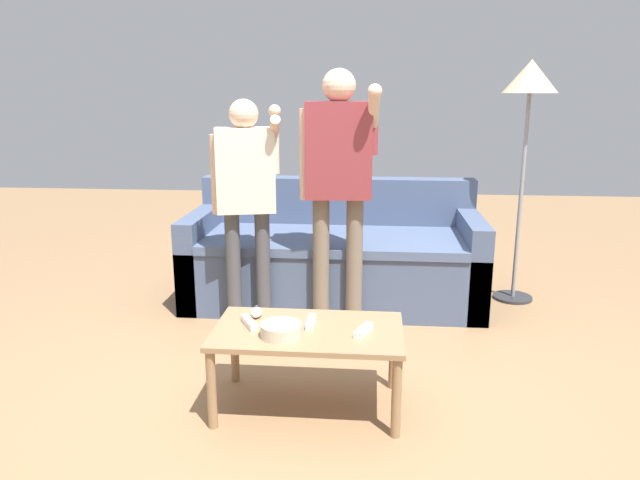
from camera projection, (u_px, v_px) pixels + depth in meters
name	position (u px, v px, depth m)	size (l,w,h in m)	color
ground_plane	(302.00, 379.00, 3.14)	(12.00, 12.00, 0.00)	#93704C
couch	(334.00, 258.00, 4.31)	(2.07, 0.93, 0.85)	#475675
coffee_table	(308.00, 339.00, 2.79)	(0.89, 0.51, 0.40)	#997551
snack_bowl	(281.00, 330.00, 2.68)	(0.19, 0.19, 0.06)	beige
game_remote_nunchuk	(256.00, 312.00, 2.91)	(0.06, 0.09, 0.05)	white
floor_lamp	(530.00, 92.00, 4.00)	(0.37, 0.37, 1.69)	#2D2D33
player_left	(246.00, 187.00, 3.66)	(0.45, 0.27, 1.44)	#47474C
player_center	(338.00, 170.00, 3.61)	(0.49, 0.35, 1.62)	#756656
game_remote_wand_near	(249.00, 323.00, 2.81)	(0.11, 0.16, 0.03)	white
game_remote_wand_far	(311.00, 322.00, 2.82)	(0.04, 0.15, 0.03)	white
game_remote_wand_spare	(363.00, 330.00, 2.72)	(0.09, 0.16, 0.03)	white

